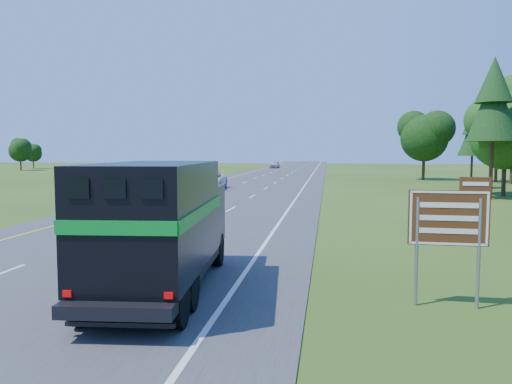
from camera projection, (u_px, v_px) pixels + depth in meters
road at (252, 186)px, 53.03m from camera, size 15.00×260.00×0.04m
lane_markings at (252, 186)px, 53.03m from camera, size 11.15×260.00×0.01m
horse_truck at (161, 223)px, 13.04m from camera, size 2.99×7.89×3.42m
white_suv at (209, 180)px, 48.80m from camera, size 3.17×6.32×1.72m
far_car at (275, 164)px, 109.30m from camera, size 2.03×4.69×1.58m
exit_sign at (450, 223)px, 11.86m from camera, size 1.86×0.15×3.15m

